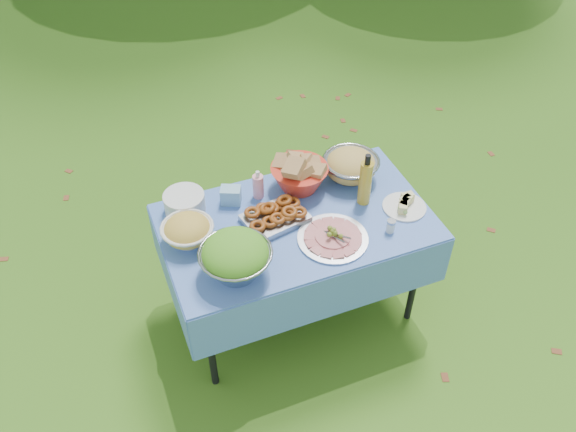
% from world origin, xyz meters
% --- Properties ---
extents(ground, '(80.00, 80.00, 0.00)m').
position_xyz_m(ground, '(0.00, 0.00, 0.00)').
color(ground, '#1B3C0B').
rests_on(ground, ground).
extents(picnic_table, '(1.46, 0.86, 0.76)m').
position_xyz_m(picnic_table, '(0.00, 0.00, 0.38)').
color(picnic_table, '#84C3FF').
rests_on(picnic_table, ground).
extents(salad_bowl, '(0.47, 0.47, 0.24)m').
position_xyz_m(salad_bowl, '(-0.42, -0.24, 0.88)').
color(salad_bowl, gray).
rests_on(salad_bowl, picnic_table).
extents(pasta_bowl_white, '(0.32, 0.32, 0.15)m').
position_xyz_m(pasta_bowl_white, '(-0.58, 0.07, 0.84)').
color(pasta_bowl_white, silver).
rests_on(pasta_bowl_white, picnic_table).
extents(plate_stack, '(0.28, 0.28, 0.11)m').
position_xyz_m(plate_stack, '(-0.54, 0.31, 0.82)').
color(plate_stack, silver).
rests_on(plate_stack, picnic_table).
extents(wipes_box, '(0.13, 0.12, 0.10)m').
position_xyz_m(wipes_box, '(-0.28, 0.28, 0.81)').
color(wipes_box, '#7FB2D0').
rests_on(wipes_box, picnic_table).
extents(sanitizer_bottle, '(0.08, 0.08, 0.18)m').
position_xyz_m(sanitizer_bottle, '(-0.12, 0.27, 0.85)').
color(sanitizer_bottle, pink).
rests_on(sanitizer_bottle, picnic_table).
extents(bread_bowl, '(0.44, 0.44, 0.22)m').
position_xyz_m(bread_bowl, '(0.12, 0.26, 0.87)').
color(bread_bowl, red).
rests_on(bread_bowl, picnic_table).
extents(pasta_bowl_steel, '(0.37, 0.37, 0.17)m').
position_xyz_m(pasta_bowl_steel, '(0.43, 0.23, 0.85)').
color(pasta_bowl_steel, gray).
rests_on(pasta_bowl_steel, picnic_table).
extents(fried_tray, '(0.37, 0.29, 0.08)m').
position_xyz_m(fried_tray, '(-0.11, 0.04, 0.80)').
color(fried_tray, '#A3A3A7').
rests_on(fried_tray, picnic_table).
extents(charcuterie_platter, '(0.45, 0.45, 0.09)m').
position_xyz_m(charcuterie_platter, '(0.12, -0.20, 0.80)').
color(charcuterie_platter, silver).
rests_on(charcuterie_platter, picnic_table).
extents(oil_bottle, '(0.08, 0.08, 0.33)m').
position_xyz_m(oil_bottle, '(0.41, 0.01, 0.92)').
color(oil_bottle, gold).
rests_on(oil_bottle, picnic_table).
extents(cheese_plate, '(0.28, 0.28, 0.07)m').
position_xyz_m(cheese_plate, '(0.60, -0.12, 0.79)').
color(cheese_plate, silver).
rests_on(cheese_plate, picnic_table).
extents(shaker, '(0.06, 0.06, 0.08)m').
position_xyz_m(shaker, '(0.44, -0.26, 0.80)').
color(shaker, silver).
rests_on(shaker, picnic_table).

